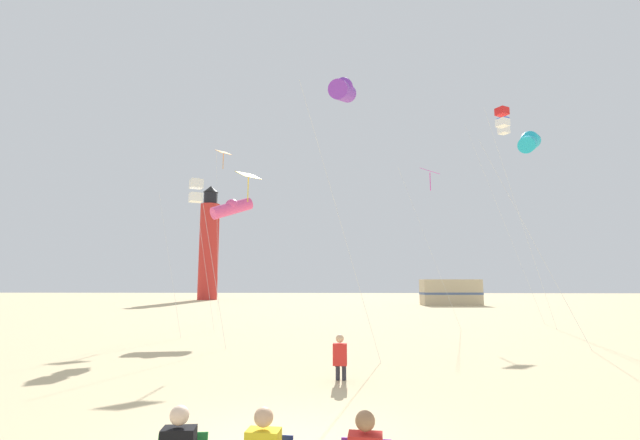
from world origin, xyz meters
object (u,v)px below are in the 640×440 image
(kite_diamond_gold, at_px, (246,181))
(kite_box_blue, at_px, (503,126))
(rv_van_tan, at_px, (451,292))
(kite_flyer_standing, at_px, (340,357))
(kite_tube_rainbow, at_px, (232,208))
(kite_diamond_orange, at_px, (223,160))
(kite_tube_cyan, at_px, (530,142))
(kite_box_white, at_px, (196,191))
(kite_diamond_magenta, at_px, (430,177))
(kite_box_scarlet, at_px, (502,118))
(kite_tube_violet, at_px, (343,91))
(lighthouse_distant, at_px, (209,246))

(kite_diamond_gold, bearing_deg, kite_box_blue, 35.98)
(kite_diamond_gold, xyz_separation_m, rv_van_tan, (16.28, 30.94, -5.49))
(kite_flyer_standing, relative_size, kite_box_blue, 0.08)
(kite_diamond_gold, relative_size, kite_tube_rainbow, 1.00)
(rv_van_tan, bearing_deg, kite_diamond_orange, -138.65)
(kite_diamond_gold, height_order, kite_tube_rainbow, kite_tube_rainbow)
(kite_tube_cyan, bearing_deg, kite_box_white, 172.46)
(kite_tube_rainbow, xyz_separation_m, kite_box_blue, (17.64, 5.76, 6.64))
(kite_box_blue, xyz_separation_m, rv_van_tan, (0.66, 19.60, -11.91))
(kite_diamond_magenta, height_order, kite_box_blue, kite_box_blue)
(kite_diamond_orange, bearing_deg, kite_box_white, -83.67)
(kite_flyer_standing, xyz_separation_m, rv_van_tan, (12.17, 38.43, 0.78))
(kite_box_scarlet, height_order, kite_tube_violet, kite_box_scarlet)
(kite_tube_cyan, bearing_deg, kite_diamond_gold, -178.04)
(kite_tube_rainbow, bearing_deg, kite_box_white, -109.15)
(kite_diamond_gold, distance_m, lighthouse_distant, 47.21)
(kite_diamond_orange, xyz_separation_m, kite_tube_violet, (8.23, -13.55, -1.32))
(kite_tube_cyan, distance_m, kite_box_scarlet, 7.30)
(kite_diamond_gold, bearing_deg, kite_flyer_standing, -61.28)
(kite_tube_rainbow, xyz_separation_m, kite_diamond_orange, (-1.95, 4.82, 4.22))
(kite_diamond_magenta, height_order, kite_box_scarlet, kite_box_scarlet)
(kite_box_white, bearing_deg, rv_van_tan, 55.75)
(kite_flyer_standing, distance_m, kite_diamond_orange, 22.15)
(kite_tube_violet, bearing_deg, kite_diamond_gold, 143.52)
(kite_tube_cyan, height_order, kite_box_white, kite_tube_cyan)
(kite_box_scarlet, distance_m, rv_van_tan, 26.65)
(kite_box_white, bearing_deg, kite_tube_violet, -37.56)
(kite_diamond_gold, bearing_deg, kite_tube_cyan, 1.96)
(kite_tube_cyan, bearing_deg, lighthouse_distant, 122.03)
(kite_diamond_gold, height_order, kite_tube_violet, kite_tube_violet)
(kite_tube_cyan, xyz_separation_m, kite_diamond_orange, (-16.51, 9.97, 2.27))
(kite_tube_cyan, xyz_separation_m, kite_tube_rainbow, (-14.57, 5.15, -1.95))
(kite_flyer_standing, bearing_deg, kite_box_blue, -117.72)
(kite_box_white, distance_m, kite_diamond_orange, 8.85)
(kite_tube_rainbow, bearing_deg, kite_diamond_magenta, 7.56)
(kite_tube_cyan, relative_size, kite_box_white, 1.23)
(kite_diamond_gold, height_order, kite_diamond_orange, kite_diamond_orange)
(kite_tube_rainbow, bearing_deg, kite_flyer_standing, -64.90)
(kite_diamond_gold, xyz_separation_m, kite_diamond_orange, (-3.96, 10.40, 4.00))
(kite_box_white, distance_m, kite_box_scarlet, 18.15)
(kite_tube_rainbow, relative_size, lighthouse_distant, 0.44)
(rv_van_tan, bearing_deg, kite_diamond_magenta, -109.96)
(kite_flyer_standing, height_order, kite_box_white, kite_box_white)
(lighthouse_distant, bearing_deg, kite_flyer_standing, -69.75)
(kite_flyer_standing, distance_m, kite_tube_violet, 9.94)
(kite_box_blue, distance_m, rv_van_tan, 22.95)
(kite_tube_cyan, relative_size, kite_diamond_magenta, 1.00)
(kite_flyer_standing, xyz_separation_m, kite_diamond_orange, (-8.07, 17.89, 10.26))
(kite_diamond_gold, height_order, kite_box_scarlet, kite_box_scarlet)
(kite_diamond_orange, bearing_deg, kite_flyer_standing, -65.73)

